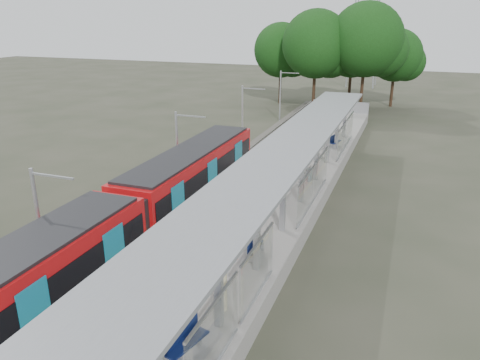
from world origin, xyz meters
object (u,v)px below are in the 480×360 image
at_px(bench_near, 184,340).
at_px(bench_mid, 254,245).
at_px(train, 124,221).
at_px(info_pillar_near, 221,290).
at_px(bench_far, 334,141).
at_px(info_pillar_far, 301,155).
at_px(litter_bin, 309,175).

height_order(bench_near, bench_mid, bench_near).
distance_m(train, info_pillar_near, 7.06).
xyz_separation_m(bench_mid, bench_far, (0.26, 19.37, -0.02)).
bearing_deg(bench_far, bench_mid, -76.90).
bearing_deg(bench_far, bench_near, -76.64).
relative_size(info_pillar_far, litter_bin, 2.12).
xyz_separation_m(info_pillar_near, info_pillar_far, (-1.30, 17.76, -0.03)).
bearing_deg(train, info_pillar_near, -28.20).
distance_m(train, bench_far, 21.13).
xyz_separation_m(bench_near, bench_mid, (-0.03, 6.79, -0.06)).
relative_size(info_pillar_near, info_pillar_far, 1.04).
bearing_deg(bench_near, bench_mid, 104.71).
bearing_deg(train, info_pillar_far, 71.15).
bearing_deg(train, bench_near, -44.67).
distance_m(bench_near, info_pillar_far, 20.45).
xyz_separation_m(bench_far, info_pillar_near, (-0.08, -23.50, 0.28)).
height_order(train, info_pillar_near, train).
distance_m(bench_mid, bench_far, 19.37).
bearing_deg(bench_near, litter_bin, 104.13).
bearing_deg(info_pillar_far, litter_bin, -90.02).
relative_size(info_pillar_near, litter_bin, 2.22).
bearing_deg(info_pillar_near, bench_near, -92.40).
bearing_deg(bench_mid, info_pillar_far, 87.07).
bearing_deg(bench_mid, bench_far, 81.62).
relative_size(bench_far, info_pillar_near, 0.81).
height_order(train, info_pillar_far, train).
xyz_separation_m(info_pillar_near, litter_bin, (-0.05, 14.64, -0.38)).
height_order(bench_mid, bench_far, bench_mid).
height_order(bench_near, info_pillar_far, info_pillar_far).
bearing_deg(bench_mid, info_pillar_near, -95.06).
xyz_separation_m(bench_far, info_pillar_far, (-1.38, -5.74, 0.25)).
bearing_deg(train, bench_mid, 7.49).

